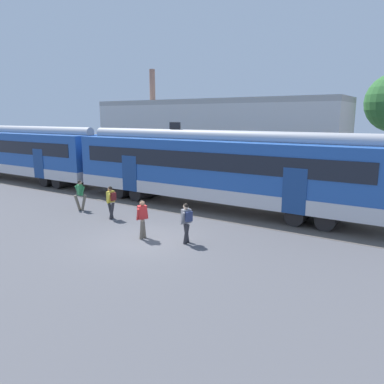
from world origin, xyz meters
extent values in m
plane|color=#515156|center=(0.00, 0.00, 0.00)|extent=(160.00, 160.00, 0.00)
cube|color=#605951|center=(-11.28, 6.42, 0.01)|extent=(80.00, 4.40, 0.01)
cube|color=silver|center=(-0.28, 6.42, 1.05)|extent=(18.00, 3.06, 0.70)
cube|color=#2351A3|center=(-0.28, 6.42, 2.60)|extent=(18.00, 3.00, 2.40)
cube|color=black|center=(-0.28, 4.90, 2.80)|extent=(16.56, 0.03, 0.90)
cube|color=navy|center=(4.67, 4.90, 1.75)|extent=(1.10, 0.04, 2.10)
cube|color=navy|center=(-5.23, 4.90, 1.75)|extent=(1.10, 0.04, 2.10)
cylinder|color=#A4A4A9|center=(-0.28, 6.42, 3.98)|extent=(17.64, 0.70, 0.70)
cube|color=black|center=(-2.98, 6.42, 4.53)|extent=(0.70, 0.12, 0.40)
cylinder|color=black|center=(6.00, 6.42, 0.45)|extent=(0.90, 2.40, 0.90)
cylinder|color=black|center=(4.60, 6.42, 0.45)|extent=(0.90, 2.40, 0.90)
cylinder|color=black|center=(-5.16, 6.42, 0.45)|extent=(0.90, 2.40, 0.90)
cylinder|color=black|center=(-6.56, 6.42, 0.45)|extent=(0.90, 2.40, 0.90)
cube|color=silver|center=(-18.88, 6.42, 1.05)|extent=(18.00, 3.06, 0.70)
cube|color=#2351A3|center=(-18.88, 6.42, 2.60)|extent=(18.00, 3.00, 2.40)
cube|color=navy|center=(-13.93, 4.90, 1.75)|extent=(1.10, 0.04, 2.10)
cylinder|color=#A4A4A9|center=(-18.88, 6.42, 3.98)|extent=(17.64, 0.70, 0.70)
cylinder|color=black|center=(-12.60, 6.42, 0.45)|extent=(0.90, 2.40, 0.90)
cylinder|color=black|center=(-14.00, 6.42, 0.45)|extent=(0.90, 2.40, 0.90)
cylinder|color=#6B6051|center=(-6.05, 2.07, 0.43)|extent=(0.27, 0.38, 0.87)
cylinder|color=#6B6051|center=(-6.32, 1.87, 0.43)|extent=(0.27, 0.38, 0.87)
cube|color=#2D7F47|center=(-6.19, 1.97, 1.14)|extent=(0.42, 0.35, 0.56)
cylinder|color=#2D7F47|center=(-6.42, 1.98, 1.09)|extent=(0.17, 0.26, 0.52)
cylinder|color=#2D7F47|center=(-5.96, 1.97, 1.09)|extent=(0.17, 0.26, 0.52)
sphere|color=tan|center=(-6.18, 1.99, 1.53)|extent=(0.22, 0.22, 0.22)
sphere|color=black|center=(-6.19, 1.97, 1.56)|extent=(0.20, 0.20, 0.20)
cylinder|color=#28282D|center=(-3.66, 1.71, 0.43)|extent=(0.35, 0.15, 0.87)
cylinder|color=#28282D|center=(-3.38, 1.53, 0.43)|extent=(0.35, 0.15, 0.87)
cube|color=gold|center=(-3.52, 1.62, 1.14)|extent=(0.24, 0.36, 0.56)
cylinder|color=gold|center=(-3.45, 1.40, 1.09)|extent=(0.25, 0.09, 0.52)
cylinder|color=gold|center=(-3.60, 1.84, 1.09)|extent=(0.25, 0.09, 0.52)
sphere|color=#9E7051|center=(-3.54, 1.62, 1.53)|extent=(0.22, 0.22, 0.22)
sphere|color=black|center=(-3.52, 1.62, 1.56)|extent=(0.20, 0.20, 0.20)
cube|color=maroon|center=(-3.34, 1.62, 1.16)|extent=(0.16, 0.28, 0.40)
cylinder|color=#6B6051|center=(-0.09, -0.05, 0.43)|extent=(0.38, 0.31, 0.87)
cylinder|color=#6B6051|center=(-0.24, 0.24, 0.43)|extent=(0.38, 0.31, 0.87)
cube|color=red|center=(-0.17, 0.10, 1.14)|extent=(0.39, 0.43, 0.56)
cylinder|color=red|center=(-0.13, 0.33, 1.09)|extent=(0.26, 0.20, 0.52)
cylinder|color=red|center=(-0.21, -0.14, 1.09)|extent=(0.26, 0.20, 0.52)
sphere|color=#9E7051|center=(-0.15, 0.09, 1.53)|extent=(0.22, 0.22, 0.22)
sphere|color=black|center=(-0.17, 0.10, 1.56)|extent=(0.20, 0.20, 0.20)
cube|color=maroon|center=(-0.32, 0.18, 1.16)|extent=(0.28, 0.32, 0.40)
cylinder|color=#28282D|center=(1.61, 0.74, 0.43)|extent=(0.38, 0.28, 0.87)
cylinder|color=#28282D|center=(1.80, 0.46, 0.43)|extent=(0.38, 0.28, 0.87)
cube|color=gray|center=(1.70, 0.60, 1.14)|extent=(0.36, 0.42, 0.56)
cylinder|color=gray|center=(1.69, 0.36, 1.09)|extent=(0.26, 0.18, 0.52)
cylinder|color=gray|center=(1.71, 0.83, 1.09)|extent=(0.26, 0.18, 0.52)
sphere|color=beige|center=(1.68, 0.61, 1.53)|extent=(0.22, 0.22, 0.22)
sphere|color=black|center=(1.70, 0.60, 1.56)|extent=(0.20, 0.20, 0.20)
cube|color=navy|center=(1.87, 0.53, 1.16)|extent=(0.26, 0.32, 0.40)
cube|color=beige|center=(-5.86, 15.79, 3.00)|extent=(20.97, 5.00, 6.00)
cube|color=#A7A39B|center=(-5.86, 15.79, 6.20)|extent=(20.97, 5.00, 0.40)
cylinder|color=#8C6656|center=(-12.15, 15.79, 7.60)|extent=(0.50, 0.50, 3.20)
camera|label=1|loc=(9.79, -11.41, 5.03)|focal=35.00mm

